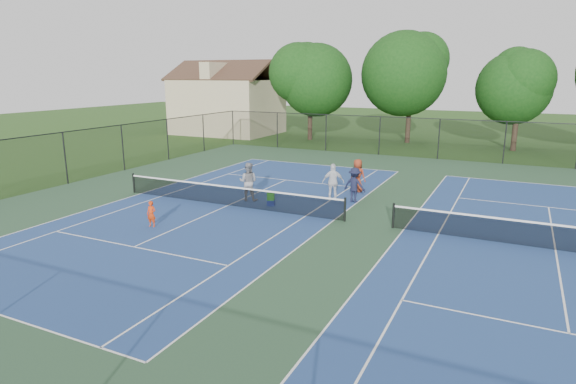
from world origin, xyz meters
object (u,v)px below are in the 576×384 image
at_px(bystander_c, 357,176).
at_px(ball_hopper, 271,196).
at_px(clapboard_house, 228,104).
at_px(tree_back_c, 520,83).
at_px(tree_back_b, 411,70).
at_px(instructor, 248,182).
at_px(child_player, 151,214).
at_px(ball_crate, 271,203).
at_px(tree_back_a, 311,76).
at_px(bystander_a, 333,182).
at_px(bystander_b, 355,185).

distance_m(bystander_c, ball_hopper, 5.40).
bearing_deg(clapboard_house, tree_back_c, 0.00).
distance_m(tree_back_b, instructor, 25.47).
bearing_deg(tree_back_b, child_player, -97.67).
distance_m(ball_crate, ball_hopper, 0.34).
bearing_deg(tree_back_c, tree_back_b, 173.66).
height_order(instructor, bystander_c, instructor).
relative_size(tree_back_c, instructor, 4.32).
xyz_separation_m(tree_back_a, tree_back_c, (18.00, 1.00, -0.56)).
height_order(clapboard_house, bystander_a, clapboard_house).
bearing_deg(tree_back_a, child_player, -80.07).
bearing_deg(instructor, bystander_a, -166.69).
xyz_separation_m(child_player, bystander_b, (6.36, 7.49, 0.32)).
relative_size(tree_back_a, bystander_a, 4.88).
bearing_deg(bystander_a, instructor, 3.80).
bearing_deg(instructor, bystander_c, -149.45).
relative_size(tree_back_b, bystander_a, 5.34).
xyz_separation_m(bystander_a, bystander_b, (1.08, 0.11, -0.07)).
height_order(tree_back_c, bystander_c, tree_back_c).
bearing_deg(bystander_a, tree_back_c, -132.22).
height_order(child_player, bystander_c, bystander_c).
relative_size(tree_back_a, clapboard_house, 0.85).
distance_m(tree_back_a, child_player, 29.13).
relative_size(tree_back_b, tree_back_c, 1.19).
bearing_deg(bystander_b, clapboard_house, -37.59).
relative_size(bystander_c, ball_hopper, 4.50).
xyz_separation_m(clapboard_house, ball_crate, (17.87, -24.09, -2.95)).
distance_m(tree_back_a, clapboard_house, 10.47).
xyz_separation_m(instructor, bystander_b, (4.90, 2.00, -0.10)).
xyz_separation_m(child_player, ball_crate, (2.93, 5.09, -0.41)).
bearing_deg(ball_hopper, bystander_b, 34.94).
height_order(bystander_c, ball_crate, bystander_c).
xyz_separation_m(tree_back_a, bystander_b, (11.29, -20.70, -5.17)).
height_order(bystander_a, bystander_b, bystander_a).
xyz_separation_m(tree_back_a, tree_back_b, (9.00, 2.00, 0.56)).
relative_size(instructor, bystander_c, 1.08).
relative_size(child_player, bystander_b, 0.63).
height_order(clapboard_house, bystander_b, clapboard_house).
height_order(tree_back_a, ball_crate, tree_back_a).
distance_m(tree_back_b, bystander_b, 23.52).
relative_size(tree_back_c, ball_hopper, 21.08).
relative_size(tree_back_b, ball_hopper, 25.18).
bearing_deg(bystander_a, tree_back_b, -109.53).
height_order(child_player, bystander_b, bystander_b).
bearing_deg(bystander_b, ball_hopper, 42.89).
bearing_deg(ball_hopper, bystander_a, 44.24).
height_order(tree_back_a, tree_back_b, tree_back_b).
bearing_deg(tree_back_a, clapboard_house, 174.29).
height_order(bystander_a, bystander_c, bystander_a).
bearing_deg(bystander_c, bystander_a, 85.34).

